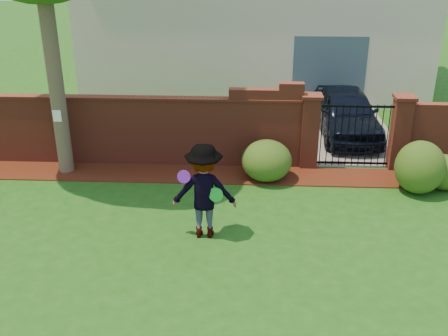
{
  "coord_description": "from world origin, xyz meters",
  "views": [
    {
      "loc": [
        0.91,
        -8.46,
        5.39
      ],
      "look_at": [
        0.41,
        1.4,
        1.05
      ],
      "focal_mm": 42.63,
      "sensor_mm": 36.0,
      "label": 1
    }
  ],
  "objects_px": {
    "frisbee_green": "(216,195)",
    "car": "(348,115)",
    "man": "(204,192)",
    "frisbee_purple": "(184,177)"
  },
  "relations": [
    {
      "from": "car",
      "to": "frisbee_green",
      "type": "height_order",
      "value": "car"
    },
    {
      "from": "frisbee_purple",
      "to": "frisbee_green",
      "type": "distance_m",
      "value": 0.68
    },
    {
      "from": "frisbee_green",
      "to": "car",
      "type": "bearing_deg",
      "value": 59.91
    },
    {
      "from": "frisbee_purple",
      "to": "car",
      "type": "bearing_deg",
      "value": 55.64
    },
    {
      "from": "car",
      "to": "man",
      "type": "bearing_deg",
      "value": -125.08
    },
    {
      "from": "frisbee_green",
      "to": "man",
      "type": "bearing_deg",
      "value": 144.56
    },
    {
      "from": "car",
      "to": "frisbee_purple",
      "type": "distance_m",
      "value": 7.09
    },
    {
      "from": "man",
      "to": "frisbee_green",
      "type": "height_order",
      "value": "man"
    },
    {
      "from": "man",
      "to": "car",
      "type": "bearing_deg",
      "value": -124.12
    },
    {
      "from": "frisbee_purple",
      "to": "frisbee_green",
      "type": "bearing_deg",
      "value": -3.16
    }
  ]
}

